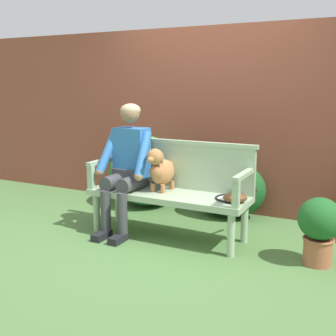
{
  "coord_description": "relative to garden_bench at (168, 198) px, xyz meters",
  "views": [
    {
      "loc": [
        1.87,
        -3.69,
        1.53
      ],
      "look_at": [
        0.0,
        0.0,
        0.71
      ],
      "focal_mm": 45.73,
      "sensor_mm": 36.0,
      "label": 1
    }
  ],
  "objects": [
    {
      "name": "hedge_bush_mid_left",
      "position": [
        -0.77,
        0.93,
        0.04
      ],
      "size": [
        0.88,
        0.69,
        0.89
      ],
      "primitive_type": "ellipsoid",
      "color": "#337538",
      "rests_on": "ground"
    },
    {
      "name": "person_seated",
      "position": [
        -0.46,
        -0.02,
        0.33
      ],
      "size": [
        0.56,
        0.66,
        1.33
      ],
      "color": "black",
      "rests_on": "ground"
    },
    {
      "name": "bench_armrest_left_end",
      "position": [
        -0.77,
        -0.09,
        0.26
      ],
      "size": [
        0.06,
        0.52,
        0.28
      ],
      "color": "#9EB793",
      "rests_on": "garden_bench"
    },
    {
      "name": "brick_garden_fence",
      "position": [
        0.0,
        1.28,
        0.7
      ],
      "size": [
        8.0,
        0.3,
        2.19
      ],
      "primitive_type": "cube",
      "color": "brown",
      "rests_on": "ground"
    },
    {
      "name": "hedge_bush_far_left",
      "position": [
        0.34,
        0.94,
        -0.07
      ],
      "size": [
        0.83,
        0.59,
        0.66
      ],
      "primitive_type": "ellipsoid",
      "color": "#194C1E",
      "rests_on": "ground"
    },
    {
      "name": "dog_on_bench",
      "position": [
        -0.09,
        0.02,
        0.28
      ],
      "size": [
        0.23,
        0.45,
        0.45
      ],
      "color": "#AD7042",
      "rests_on": "garden_bench"
    },
    {
      "name": "tennis_racket",
      "position": [
        0.65,
        0.07,
        0.07
      ],
      "size": [
        0.37,
        0.58,
        0.03
      ],
      "color": "black",
      "rests_on": "garden_bench"
    },
    {
      "name": "hedge_bush_far_right",
      "position": [
        -0.79,
        0.91,
        0.04
      ],
      "size": [
        0.94,
        0.85,
        0.87
      ],
      "primitive_type": "ellipsoid",
      "color": "#286B2D",
      "rests_on": "ground"
    },
    {
      "name": "baseball_glove",
      "position": [
        0.71,
        -0.05,
        0.11
      ],
      "size": [
        0.27,
        0.25,
        0.09
      ],
      "primitive_type": "ellipsoid",
      "rotation": [
        0.0,
        0.0,
        0.44
      ],
      "color": "brown",
      "rests_on": "garden_bench"
    },
    {
      "name": "bench_armrest_right_end",
      "position": [
        0.77,
        -0.09,
        0.26
      ],
      "size": [
        0.06,
        0.52,
        0.28
      ],
      "color": "#9EB793",
      "rests_on": "garden_bench"
    },
    {
      "name": "garden_bench",
      "position": [
        0.0,
        0.0,
        0.0
      ],
      "size": [
        1.63,
        0.52,
        0.46
      ],
      "color": "#9EB793",
      "rests_on": "ground"
    },
    {
      "name": "bench_backrest",
      "position": [
        0.0,
        0.23,
        0.31
      ],
      "size": [
        1.67,
        0.06,
        0.5
      ],
      "color": "#9EB793",
      "rests_on": "garden_bench"
    },
    {
      "name": "ground_plane",
      "position": [
        0.0,
        0.0,
        -0.4
      ],
      "size": [
        40.0,
        40.0,
        0.0
      ],
      "primitive_type": "plane",
      "color": "#4C753D"
    },
    {
      "name": "potted_plant",
      "position": [
        1.45,
        -0.02,
        -0.06
      ],
      "size": [
        0.37,
        0.37,
        0.59
      ],
      "color": "#A85B3D",
      "rests_on": "ground"
    }
  ]
}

